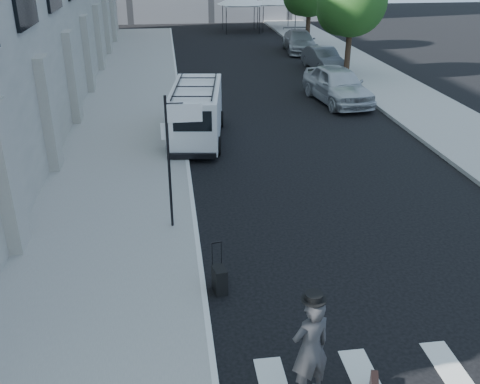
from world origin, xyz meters
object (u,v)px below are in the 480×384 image
object	(u,v)px
parked_car_b	(323,59)
parked_car_a	(337,85)
cargo_van	(197,112)
parked_car_c	(300,41)
suitcase	(220,280)
businessman	(310,348)

from	to	relation	value
parked_car_b	parked_car_a	bearing A→B (deg)	-106.35
cargo_van	parked_car_c	size ratio (longest dim) A/B	1.12
suitcase	cargo_van	distance (m)	10.23
suitcase	parked_car_b	bearing A→B (deg)	58.22
parked_car_a	parked_car_b	xyz separation A→B (m)	(1.34, 7.19, -0.19)
parked_car_a	parked_car_c	bearing A→B (deg)	77.65
parked_car_b	parked_car_c	xyz separation A→B (m)	(0.00, 5.97, 0.06)
cargo_van	parked_car_b	xyz separation A→B (m)	(8.28, 11.57, -0.41)
cargo_van	parked_car_a	world-z (taller)	cargo_van
suitcase	parked_car_c	distance (m)	29.01
parked_car_b	parked_car_c	distance (m)	5.97
suitcase	parked_car_a	bearing A→B (deg)	53.44
businessman	cargo_van	distance (m)	13.34
parked_car_a	parked_car_c	size ratio (longest dim) A/B	1.01
parked_car_b	parked_car_c	size ratio (longest dim) A/B	0.81
businessman	parked_car_c	xyz separation A→B (m)	(7.26, 30.85, -0.23)
parked_car_c	cargo_van	bearing A→B (deg)	-111.00
suitcase	parked_car_b	world-z (taller)	parked_car_b
parked_car_c	parked_car_b	bearing A→B (deg)	-85.75
suitcase	businessman	bearing A→B (deg)	-79.77
cargo_van	parked_car_c	world-z (taller)	cargo_van
businessman	suitcase	xyz separation A→B (m)	(-1.18, 3.10, -0.65)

